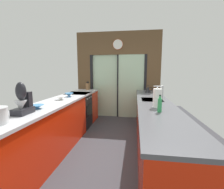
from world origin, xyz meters
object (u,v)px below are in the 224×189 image
object	(u,v)px
oven_range	(79,110)
soap_bottle	(160,105)
mixing_bowl_far	(69,95)
paper_towel_roll	(157,98)
kettle	(148,89)
mixing_bowl_near	(37,107)
knife_block	(88,86)
mixing_bowl_mid	(61,98)
stand_mixer	(23,102)

from	to	relation	value
oven_range	soap_bottle	bearing A→B (deg)	-43.22
mixing_bowl_far	paper_towel_roll	world-z (taller)	paper_towel_roll
kettle	paper_towel_roll	world-z (taller)	paper_towel_roll
kettle	soap_bottle	xyz separation A→B (m)	(-0.00, -2.06, 0.02)
oven_range	paper_towel_roll	bearing A→B (deg)	-38.12
mixing_bowl_near	soap_bottle	size ratio (longest dim) A/B	0.84
knife_block	paper_towel_roll	distance (m)	2.82
paper_towel_roll	mixing_bowl_mid	bearing A→B (deg)	166.98
mixing_bowl_far	oven_range	bearing A→B (deg)	91.73
mixing_bowl_far	stand_mixer	bearing A→B (deg)	-90.00
mixing_bowl_far	paper_towel_roll	distance (m)	1.95
mixing_bowl_mid	knife_block	distance (m)	1.78
mixing_bowl_near	soap_bottle	world-z (taller)	soap_bottle
mixing_bowl_mid	knife_block	size ratio (longest dim) A/B	0.67
mixing_bowl_far	knife_block	size ratio (longest dim) A/B	0.73
oven_range	knife_block	world-z (taller)	knife_block
mixing_bowl_mid	kettle	world-z (taller)	kettle
mixing_bowl_far	kettle	xyz separation A→B (m)	(1.78, 0.98, 0.04)
mixing_bowl_mid	soap_bottle	world-z (taller)	soap_bottle
mixing_bowl_mid	kettle	distance (m)	2.25
knife_block	mixing_bowl_mid	bearing A→B (deg)	-90.00
paper_towel_roll	stand_mixer	bearing A→B (deg)	-160.24
mixing_bowl_mid	kettle	size ratio (longest dim) A/B	0.77
mixing_bowl_near	mixing_bowl_far	xyz separation A→B (m)	(-0.00, 1.15, 0.01)
oven_range	mixing_bowl_near	world-z (taller)	mixing_bowl_near
mixing_bowl_mid	knife_block	xyz separation A→B (m)	(0.00, 1.77, 0.07)
mixing_bowl_near	paper_towel_roll	distance (m)	1.82
mixing_bowl_far	soap_bottle	bearing A→B (deg)	-31.26
mixing_bowl_far	knife_block	bearing A→B (deg)	90.00
mixing_bowl_far	stand_mixer	xyz separation A→B (m)	(0.00, -1.44, 0.12)
kettle	soap_bottle	size ratio (longest dim) A/B	0.98
mixing_bowl_near	mixing_bowl_far	distance (m)	1.15
mixing_bowl_mid	stand_mixer	distance (m)	1.06
mixing_bowl_mid	mixing_bowl_far	distance (m)	0.39
kettle	soap_bottle	world-z (taller)	soap_bottle
soap_bottle	stand_mixer	bearing A→B (deg)	-168.53
mixing_bowl_near	stand_mixer	bearing A→B (deg)	-90.00
mixing_bowl_near	soap_bottle	distance (m)	1.78
mixing_bowl_far	mixing_bowl_near	bearing A→B (deg)	-90.00
oven_range	stand_mixer	bearing A→B (deg)	-89.49
mixing_bowl_mid	soap_bottle	size ratio (longest dim) A/B	0.75
mixing_bowl_far	kettle	distance (m)	2.04
mixing_bowl_far	kettle	size ratio (longest dim) A/B	0.83
mixing_bowl_mid	kettle	bearing A→B (deg)	37.60
paper_towel_roll	oven_range	bearing A→B (deg)	141.88
oven_range	stand_mixer	size ratio (longest dim) A/B	2.19
mixing_bowl_mid	paper_towel_roll	size ratio (longest dim) A/B	0.56
mixing_bowl_near	mixing_bowl_mid	xyz separation A→B (m)	(0.00, 0.76, 0.00)
knife_block	kettle	distance (m)	1.83
stand_mixer	soap_bottle	world-z (taller)	stand_mixer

